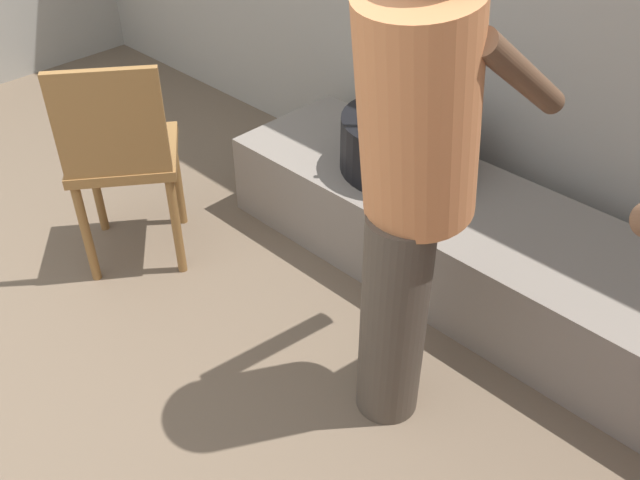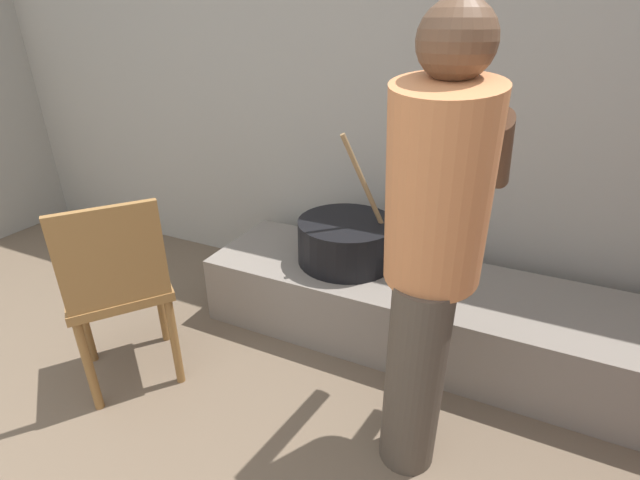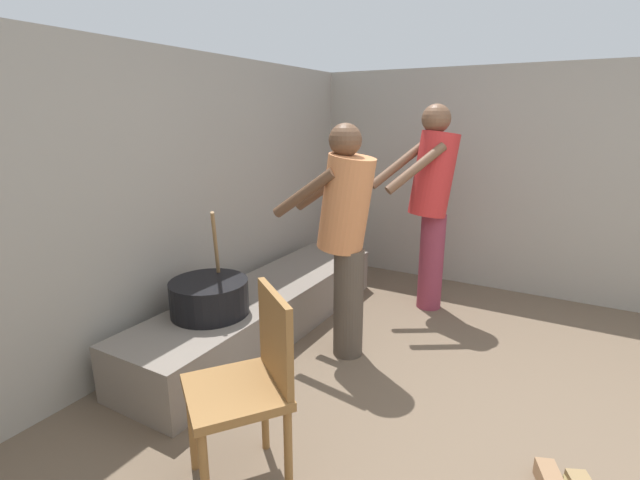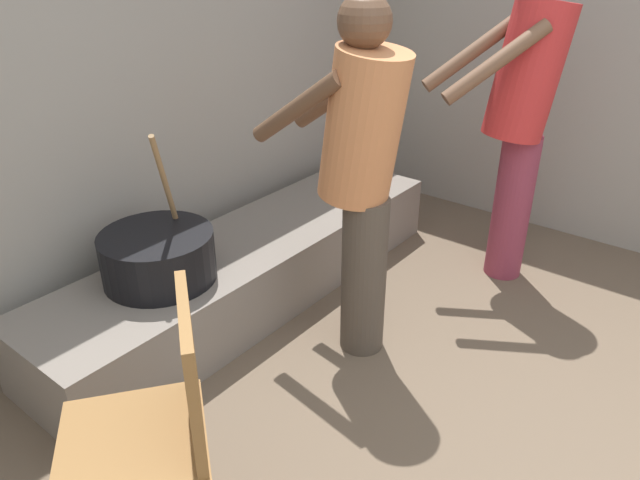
# 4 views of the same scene
# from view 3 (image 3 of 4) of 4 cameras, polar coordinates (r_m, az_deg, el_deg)

# --- Properties ---
(block_enclosure_rear) EXTENTS (5.44, 0.20, 2.00)m
(block_enclosure_rear) POSITION_cam_3_polar(r_m,az_deg,el_deg) (3.09, -23.32, 3.26)
(block_enclosure_rear) COLOR #9E998E
(block_enclosure_rear) RESTS_ON ground_plane
(block_enclosure_right) EXTENTS (0.20, 5.47, 2.00)m
(block_enclosure_right) POSITION_cam_3_polar(r_m,az_deg,el_deg) (4.47, 32.07, 5.56)
(block_enclosure_right) COLOR #9E998E
(block_enclosure_right) RESTS_ON ground_plane
(hearth_ledge) EXTENTS (2.41, 0.60, 0.35)m
(hearth_ledge) POSITION_cam_3_polar(r_m,az_deg,el_deg) (3.47, -6.85, -8.59)
(hearth_ledge) COLOR slate
(hearth_ledge) RESTS_ON ground_plane
(cooking_pot_main) EXTENTS (0.49, 0.49, 0.67)m
(cooking_pot_main) POSITION_cam_3_polar(r_m,az_deg,el_deg) (3.00, -13.65, -6.91)
(cooking_pot_main) COLOR black
(cooking_pot_main) RESTS_ON hearth_ledge
(cook_in_orange_shirt) EXTENTS (0.34, 0.65, 1.54)m
(cook_in_orange_shirt) POSITION_cam_3_polar(r_m,az_deg,el_deg) (2.93, 3.14, 1.38)
(cook_in_orange_shirt) COLOR #4C4238
(cook_in_orange_shirt) RESTS_ON ground_plane
(cook_in_red_shirt) EXTENTS (0.72, 0.69, 1.67)m
(cook_in_red_shirt) POSITION_cam_3_polar(r_m,az_deg,el_deg) (3.76, 13.81, 5.38)
(cook_in_red_shirt) COLOR #8C3347
(cook_in_red_shirt) RESTS_ON ground_plane
(chair_brown_wood) EXTENTS (0.56, 0.56, 0.88)m
(chair_brown_wood) POSITION_cam_3_polar(r_m,az_deg,el_deg) (2.04, -8.80, -17.06)
(chair_brown_wood) COLOR olive
(chair_brown_wood) RESTS_ON ground_plane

